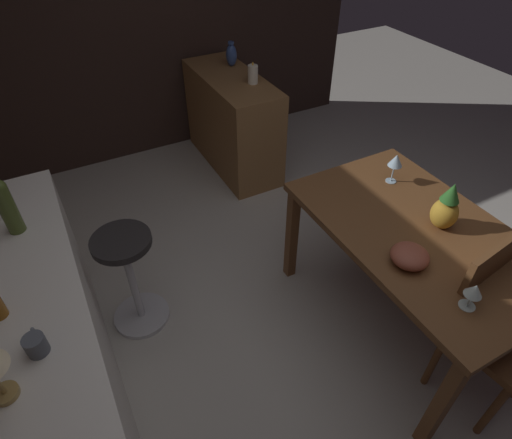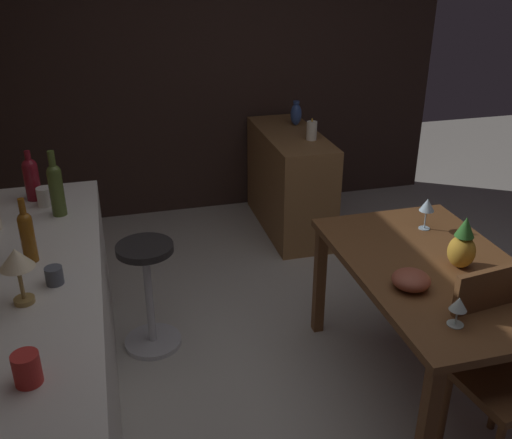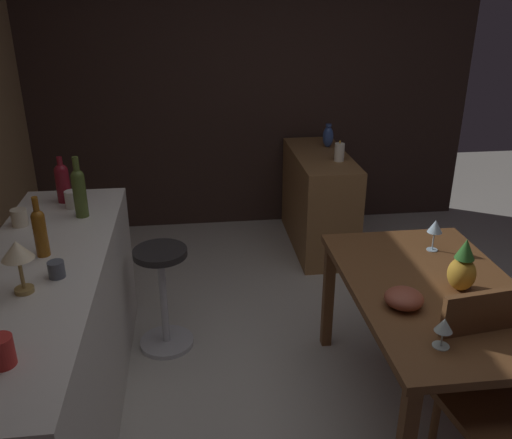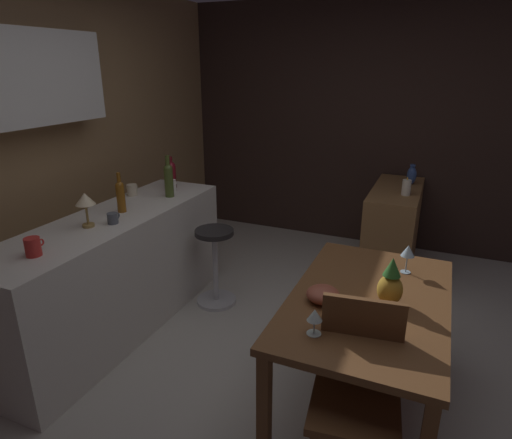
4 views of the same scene
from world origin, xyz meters
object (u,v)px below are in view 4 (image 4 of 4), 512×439
at_px(sideboard_cabinet, 393,228).
at_px(wine_bottle_amber, 120,195).
at_px(wine_glass_right, 408,251).
at_px(wine_bottle_olive, 169,178).
at_px(cup_cream, 132,190).
at_px(vase_ceramic_blue, 412,175).
at_px(fruit_bowl, 323,294).
at_px(cup_white, 171,186).
at_px(counter_lamp, 85,201).
at_px(wine_bottle_ruby, 171,173).
at_px(pillar_candle_tall, 406,187).
at_px(bar_stool, 215,265).
at_px(dining_table, 368,312).
at_px(chair_near_window, 356,390).
at_px(wine_glass_left, 315,316).
at_px(cup_slate, 113,218).
at_px(pineapple_centerpiece, 390,284).
at_px(cup_red, 33,247).

distance_m(sideboard_cabinet, wine_bottle_amber, 2.60).
xyz_separation_m(wine_glass_right, wine_bottle_olive, (0.34, 1.92, 0.18)).
height_order(cup_cream, vase_ceramic_blue, vase_ceramic_blue).
xyz_separation_m(fruit_bowl, cup_white, (1.02, 1.63, 0.17)).
relative_size(counter_lamp, vase_ceramic_blue, 1.19).
bearing_deg(wine_bottle_ruby, cup_white, -147.66).
height_order(cup_cream, pillar_candle_tall, cup_cream).
relative_size(sideboard_cabinet, bar_stool, 1.65).
bearing_deg(wine_glass_right, vase_ceramic_blue, 4.19).
xyz_separation_m(dining_table, wine_glass_right, (0.40, -0.15, 0.23)).
bearing_deg(wine_bottle_amber, chair_near_window, -111.20).
xyz_separation_m(wine_bottle_ruby, counter_lamp, (-1.06, -0.04, 0.05)).
height_order(wine_glass_left, pillar_candle_tall, pillar_candle_tall).
xyz_separation_m(sideboard_cabinet, wine_bottle_amber, (-1.79, 1.78, 0.62)).
xyz_separation_m(wine_bottle_olive, counter_lamp, (-0.82, 0.10, 0.02)).
bearing_deg(wine_bottle_amber, wine_bottle_olive, -12.16).
bearing_deg(counter_lamp, vase_ceramic_blue, -39.01).
xyz_separation_m(cup_slate, pillar_candle_tall, (1.81, -1.77, -0.05)).
xyz_separation_m(pineapple_centerpiece, cup_slate, (0.06, 1.87, 0.08)).
height_order(pineapple_centerpiece, fruit_bowl, pineapple_centerpiece).
bearing_deg(sideboard_cabinet, wine_bottle_olive, 127.98).
distance_m(wine_bottle_olive, cup_cream, 0.34).
bearing_deg(vase_ceramic_blue, bar_stool, 137.83).
bearing_deg(counter_lamp, chair_near_window, -101.77).
relative_size(pineapple_centerpiece, cup_white, 2.26).
bearing_deg(cup_slate, pineapple_centerpiece, -91.95).
distance_m(sideboard_cabinet, wine_bottle_olive, 2.23).
distance_m(chair_near_window, wine_glass_left, 0.39).
relative_size(sideboard_cabinet, wine_glass_left, 8.34).
distance_m(dining_table, chair_near_window, 0.50).
xyz_separation_m(chair_near_window, bar_stool, (1.21, 1.40, -0.16)).
bearing_deg(dining_table, pillar_candle_tall, -0.16).
bearing_deg(cup_red, cup_white, 1.27).
relative_size(wine_glass_left, wine_bottle_ruby, 0.48).
xyz_separation_m(wine_bottle_olive, cup_white, (0.15, 0.08, -0.10)).
distance_m(wine_glass_left, cup_slate, 1.66).
xyz_separation_m(wine_glass_left, vase_ceramic_blue, (2.70, -0.20, 0.08)).
distance_m(pineapple_centerpiece, cup_white, 2.16).
xyz_separation_m(bar_stool, wine_bottle_olive, (0.00, 0.41, 0.70)).
height_order(wine_glass_left, vase_ceramic_blue, vase_ceramic_blue).
distance_m(fruit_bowl, cup_red, 1.66).
xyz_separation_m(wine_bottle_amber, cup_red, (-0.83, -0.06, -0.08)).
distance_m(chair_near_window, counter_lamp, 2.04).
distance_m(counter_lamp, vase_ceramic_blue, 3.01).
bearing_deg(cup_cream, vase_ceramic_blue, -52.57).
xyz_separation_m(bar_stool, wine_glass_left, (-1.18, -1.18, 0.48)).
bearing_deg(bar_stool, pineapple_centerpiece, -117.38).
xyz_separation_m(wine_bottle_olive, cup_slate, (-0.70, -0.01, -0.12)).
bearing_deg(wine_glass_right, wine_glass_left, 158.45).
height_order(wine_bottle_olive, cup_slate, wine_bottle_olive).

